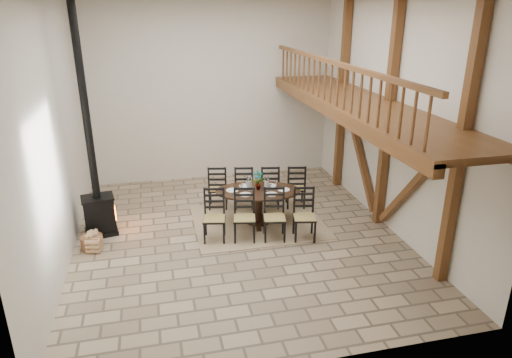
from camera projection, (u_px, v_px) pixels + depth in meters
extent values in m
plane|color=tan|center=(238.00, 237.00, 10.16)|extent=(8.00, 8.00, 0.00)
cube|color=beige|center=(210.00, 93.00, 12.91)|extent=(7.00, 0.02, 5.00)
cube|color=beige|center=(298.00, 206.00, 5.63)|extent=(7.00, 0.02, 5.00)
cube|color=beige|center=(53.00, 138.00, 8.53)|extent=(0.02, 8.00, 5.00)
cube|color=beige|center=(393.00, 119.00, 10.02)|extent=(0.02, 8.00, 5.00)
cube|color=brown|center=(460.00, 152.00, 7.72)|extent=(0.18, 0.18, 5.00)
cube|color=brown|center=(388.00, 119.00, 10.00)|extent=(0.18, 0.18, 5.00)
cube|color=brown|center=(342.00, 98.00, 12.27)|extent=(0.18, 0.18, 5.00)
cube|color=brown|center=(413.00, 186.00, 9.25)|extent=(0.14, 2.16, 2.54)
cube|color=brown|center=(359.00, 150.00, 11.52)|extent=(0.14, 2.16, 2.54)
cube|color=brown|center=(389.00, 105.00, 9.89)|extent=(0.20, 7.80, 0.20)
cube|color=brown|center=(361.00, 104.00, 9.73)|extent=(1.60, 7.80, 0.12)
cube|color=brown|center=(329.00, 111.00, 9.61)|extent=(0.18, 7.80, 0.22)
cube|color=brown|center=(332.00, 62.00, 9.26)|extent=(0.09, 7.60, 0.09)
cube|color=brown|center=(331.00, 83.00, 9.41)|extent=(0.06, 7.60, 0.86)
cube|color=tan|center=(258.00, 221.00, 10.87)|extent=(3.00, 2.50, 0.02)
ellipsoid|color=black|center=(258.00, 191.00, 10.59)|extent=(2.18, 1.56, 0.04)
cylinder|color=black|center=(258.00, 207.00, 10.73)|extent=(0.20, 0.20, 0.74)
cylinder|color=black|center=(258.00, 220.00, 10.85)|extent=(0.61, 0.61, 0.06)
cube|color=tan|center=(214.00, 219.00, 9.84)|extent=(0.56, 0.54, 0.04)
cube|color=black|center=(215.00, 230.00, 9.94)|extent=(0.54, 0.54, 0.50)
cube|color=black|center=(214.00, 202.00, 9.93)|extent=(0.41, 0.12, 0.65)
cube|color=tan|center=(244.00, 218.00, 9.86)|extent=(0.56, 0.54, 0.04)
cube|color=black|center=(245.00, 229.00, 9.96)|extent=(0.54, 0.54, 0.50)
cube|color=black|center=(244.00, 201.00, 9.95)|extent=(0.41, 0.12, 0.65)
cube|color=tan|center=(275.00, 218.00, 9.88)|extent=(0.56, 0.54, 0.04)
cube|color=black|center=(274.00, 229.00, 9.98)|extent=(0.54, 0.54, 0.50)
cube|color=black|center=(274.00, 201.00, 9.97)|extent=(0.41, 0.12, 0.65)
cube|color=tan|center=(304.00, 217.00, 9.90)|extent=(0.56, 0.54, 0.04)
cube|color=black|center=(304.00, 228.00, 10.00)|extent=(0.54, 0.54, 0.50)
cube|color=black|center=(304.00, 201.00, 9.99)|extent=(0.41, 0.12, 0.65)
cube|color=tan|center=(218.00, 188.00, 11.47)|extent=(0.56, 0.54, 0.04)
cube|color=black|center=(218.00, 198.00, 11.57)|extent=(0.54, 0.54, 0.50)
cube|color=black|center=(217.00, 180.00, 11.17)|extent=(0.41, 0.12, 0.65)
cube|color=tan|center=(244.00, 188.00, 11.49)|extent=(0.56, 0.54, 0.04)
cube|color=black|center=(244.00, 198.00, 11.59)|extent=(0.54, 0.54, 0.50)
cube|color=black|center=(244.00, 180.00, 11.19)|extent=(0.41, 0.12, 0.65)
cube|color=tan|center=(270.00, 188.00, 11.51)|extent=(0.56, 0.54, 0.04)
cube|color=black|center=(270.00, 198.00, 11.61)|extent=(0.54, 0.54, 0.50)
cube|color=black|center=(270.00, 179.00, 11.21)|extent=(0.41, 0.12, 0.65)
cube|color=tan|center=(295.00, 187.00, 11.53)|extent=(0.56, 0.54, 0.04)
cube|color=black|center=(295.00, 197.00, 11.63)|extent=(0.54, 0.54, 0.50)
cube|color=black|center=(297.00, 179.00, 11.23)|extent=(0.41, 0.12, 0.65)
cube|color=white|center=(258.00, 190.00, 10.58)|extent=(1.64, 1.05, 0.01)
cube|color=white|center=(258.00, 187.00, 10.55)|extent=(1.02, 0.51, 0.18)
cylinder|color=white|center=(250.00, 183.00, 10.51)|extent=(0.12, 0.12, 0.34)
cylinder|color=white|center=(266.00, 183.00, 10.53)|extent=(0.12, 0.12, 0.34)
cylinder|color=white|center=(250.00, 187.00, 10.55)|extent=(0.06, 0.06, 0.16)
cylinder|color=white|center=(266.00, 187.00, 10.56)|extent=(0.06, 0.06, 0.16)
imported|color=#4C723F|center=(258.00, 180.00, 10.55)|extent=(0.27, 0.21, 0.46)
cube|color=black|center=(102.00, 231.00, 10.30)|extent=(0.78, 0.64, 0.11)
cube|color=black|center=(99.00, 214.00, 10.15)|extent=(0.71, 0.58, 0.75)
cube|color=#FF590C|center=(115.00, 212.00, 10.27)|extent=(0.07, 0.30, 0.30)
cube|color=black|center=(97.00, 198.00, 10.00)|extent=(0.76, 0.63, 0.04)
cylinder|color=black|center=(85.00, 104.00, 9.27)|extent=(0.16, 0.16, 4.10)
cylinder|color=brown|center=(92.00, 242.00, 9.61)|extent=(0.45, 0.45, 0.30)
cube|color=tan|center=(91.00, 235.00, 9.55)|extent=(0.24, 0.24, 0.09)
cube|color=tan|center=(94.00, 245.00, 9.52)|extent=(0.35, 0.36, 0.30)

